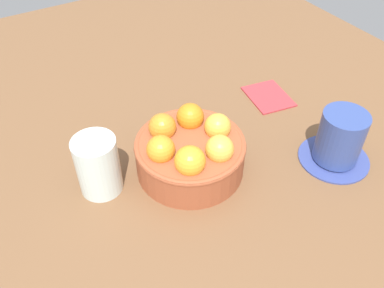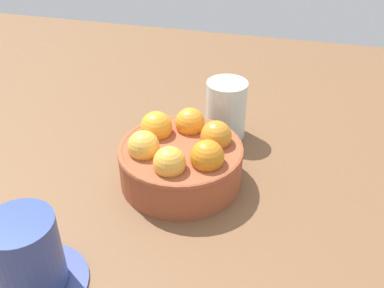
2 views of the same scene
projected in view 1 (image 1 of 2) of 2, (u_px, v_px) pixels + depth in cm
name	position (u px, v px, depth cm)	size (l,w,h in cm)	color
ground_plane	(190.00, 177.00, 66.81)	(140.68, 119.40, 4.07)	brown
terracotta_bowl	(190.00, 151.00, 62.79)	(16.96, 16.96, 8.83)	#9E4C2D
coffee_cup	(339.00, 140.00, 64.19)	(11.35, 11.35, 9.10)	#374589
water_glass	(98.00, 165.00, 59.47)	(6.36, 6.36, 9.26)	silver
folded_napkin	(268.00, 96.00, 79.32)	(9.23, 7.30, 0.60)	#B23338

